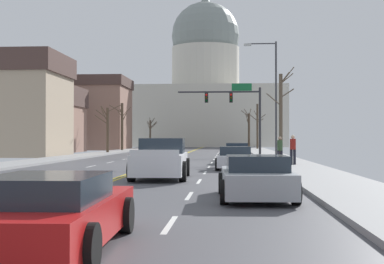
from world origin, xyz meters
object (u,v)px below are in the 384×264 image
object	(u,v)px
sedan_near_03	(235,159)
sedan_oncoming_01	(152,147)
sedan_near_02	(235,155)
sedan_near_01	(237,152)
pedestrian_00	(280,148)
sedan_near_00	(236,151)
pickup_truck_near_04	(161,160)
sedan_near_06	(52,213)
street_lamp_right	(272,90)
sedan_oncoming_00	(172,148)
signal_gantry	(236,104)
pedestrian_01	(293,148)
sedan_near_05	(256,178)

from	to	relation	value
sedan_near_03	sedan_oncoming_01	size ratio (longest dim) A/B	0.95
sedan_oncoming_01	sedan_near_02	bearing A→B (deg)	-72.73
sedan_near_01	pedestrian_00	bearing A→B (deg)	-70.43
sedan_near_00	pedestrian_00	bearing A→B (deg)	-79.48
pickup_truck_near_04	sedan_near_06	world-z (taller)	pickup_truck_near_04
sedan_near_01	sedan_oncoming_01	size ratio (longest dim) A/B	1.04
street_lamp_right	sedan_oncoming_00	world-z (taller)	street_lamp_right
pickup_truck_near_04	sedan_near_06	bearing A→B (deg)	-89.39
sedan_near_01	pickup_truck_near_04	xyz separation A→B (m)	(-3.45, -18.95, 0.14)
signal_gantry	pedestrian_00	world-z (taller)	signal_gantry
sedan_oncoming_00	pedestrian_00	bearing A→B (deg)	-68.77
sedan_near_01	pedestrian_01	size ratio (longest dim) A/B	2.74
sedan_near_00	sedan_near_05	bearing A→B (deg)	-89.80
sedan_near_00	pedestrian_01	world-z (taller)	pedestrian_01
sedan_near_06	sedan_near_02	bearing A→B (deg)	83.70
signal_gantry	sedan_oncoming_00	size ratio (longest dim) A/B	1.83
signal_gantry	sedan_near_05	bearing A→B (deg)	-89.95
sedan_near_03	pedestrian_00	world-z (taller)	pedestrian_00
pedestrian_00	signal_gantry	bearing A→B (deg)	98.29
sedan_near_05	sedan_oncoming_00	bearing A→B (deg)	99.15
signal_gantry	sedan_near_02	size ratio (longest dim) A/B	1.75
signal_gantry	sedan_near_02	xyz separation A→B (m)	(-0.34, -15.28, -4.38)
sedan_near_00	sedan_near_03	world-z (taller)	sedan_near_03
sedan_near_01	sedan_oncoming_01	distance (m)	29.37
street_lamp_right	sedan_oncoming_00	bearing A→B (deg)	118.12
sedan_near_02	sedan_oncoming_01	bearing A→B (deg)	107.27
pickup_truck_near_04	sedan_oncoming_00	distance (m)	36.08
pickup_truck_near_04	sedan_near_05	xyz separation A→B (m)	(3.59, -7.36, -0.18)
sedan_near_05	street_lamp_right	bearing A→B (deg)	84.44
pickup_truck_near_04	pedestrian_00	xyz separation A→B (m)	(6.04, 11.67, 0.29)
sedan_near_02	pickup_truck_near_04	size ratio (longest dim) A/B	0.86
sedan_oncoming_00	pedestrian_01	world-z (taller)	pedestrian_01
sedan_near_05	sedan_oncoming_00	distance (m)	43.83
sedan_near_02	pedestrian_00	world-z (taller)	pedestrian_00
sedan_near_01	sedan_near_06	world-z (taller)	sedan_near_01
sedan_near_00	sedan_near_06	bearing A→B (deg)	-94.77
sedan_near_00	sedan_near_03	distance (m)	18.71
pedestrian_00	sedan_oncoming_01	bearing A→B (deg)	110.63
pickup_truck_near_04	pedestrian_01	world-z (taller)	pedestrian_01
sedan_near_03	pedestrian_01	size ratio (longest dim) A/B	2.51
signal_gantry	street_lamp_right	bearing A→B (deg)	-76.50
sedan_near_06	pedestrian_00	distance (m)	26.68
pickup_truck_near_04	sedan_oncoming_01	distance (m)	46.92
sedan_oncoming_01	pedestrian_00	bearing A→B (deg)	-69.37
street_lamp_right	sedan_near_05	distance (m)	26.13
street_lamp_right	sedan_near_05	xyz separation A→B (m)	(-2.49, -25.58, -4.74)
signal_gantry	sedan_oncoming_00	xyz separation A→B (m)	(-6.94, 7.21, -4.35)
pickup_truck_near_04	sedan_near_02	bearing A→B (deg)	76.52
sedan_near_02	sedan_oncoming_01	world-z (taller)	sedan_near_02
sedan_near_00	pedestrian_01	xyz separation A→B (m)	(3.08, -16.38, 0.56)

